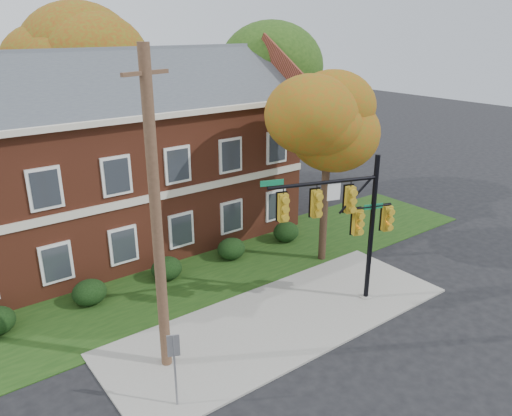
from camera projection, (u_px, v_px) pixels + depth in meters
ground at (300, 332)px, 18.58m from camera, size 120.00×120.00×0.00m
sidewalk at (283, 319)px, 19.31m from camera, size 14.00×5.00×0.08m
grass_strip at (213, 272)px, 23.07m from camera, size 30.00×6.00×0.04m
apartment_building at (111, 149)px, 24.68m from camera, size 18.80×8.80×9.74m
hedge_left at (89, 292)px, 20.31m from camera, size 1.40×1.26×1.05m
hedge_center at (167, 269)px, 22.28m from camera, size 1.40×1.26×1.05m
hedge_right at (231, 249)px, 24.26m from camera, size 1.40×1.26×1.05m
hedge_far_right at (286, 232)px, 26.24m from camera, size 1.40×1.26×1.05m
tree_near_right at (334, 123)px, 22.12m from camera, size 4.50×4.25×8.58m
tree_right_rear at (278, 71)px, 30.64m from camera, size 6.30×5.95×10.62m
tree_far_rear at (76, 59)px, 29.98m from camera, size 6.84×6.46×11.52m
traffic_signal at (348, 216)px, 19.19m from camera, size 5.31×1.88×6.19m
utility_pole at (156, 220)px, 15.00m from camera, size 1.58×0.55×10.35m
sign_post at (174, 359)px, 14.39m from camera, size 0.35×0.19×2.51m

